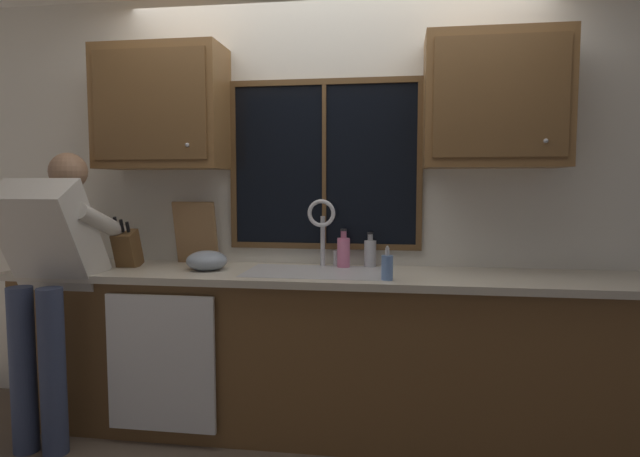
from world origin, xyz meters
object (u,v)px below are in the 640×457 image
(person_standing, at_px, (50,266))
(soap_dispenser, at_px, (387,267))
(cutting_board, at_px, (196,233))
(bottle_green_glass, at_px, (344,252))
(mixing_bowl, at_px, (207,261))
(bottle_tall_clear, at_px, (370,253))
(knife_block, at_px, (127,249))

(person_standing, relative_size, soap_dispenser, 8.88)
(cutting_board, distance_m, bottle_green_glass, 0.93)
(person_standing, height_order, mixing_bowl, person_standing)
(mixing_bowl, bearing_deg, bottle_green_glass, 14.80)
(person_standing, distance_m, bottle_tall_clear, 1.78)
(cutting_board, xyz_separation_m, soap_dispenser, (1.18, -0.41, -0.12))
(knife_block, height_order, mixing_bowl, knife_block)
(mixing_bowl, height_order, bottle_green_glass, bottle_green_glass)
(person_standing, bearing_deg, cutting_board, 41.38)
(cutting_board, height_order, soap_dispenser, cutting_board)
(person_standing, relative_size, mixing_bowl, 6.82)
(bottle_tall_clear, bearing_deg, bottle_green_glass, -165.45)
(mixing_bowl, bearing_deg, bottle_tall_clear, 14.76)
(person_standing, height_order, cutting_board, person_standing)
(person_standing, relative_size, cutting_board, 4.07)
(person_standing, xyz_separation_m, soap_dispenser, (1.80, 0.13, 0.02))
(bottle_green_glass, bearing_deg, person_standing, -161.47)
(person_standing, relative_size, bottle_tall_clear, 7.66)
(mixing_bowl, bearing_deg, person_standing, -157.90)
(soap_dispenser, bearing_deg, bottle_green_glass, 124.54)
(cutting_board, distance_m, bottle_tall_clear, 1.08)
(cutting_board, height_order, bottle_green_glass, cutting_board)
(cutting_board, relative_size, bottle_green_glass, 1.71)
(person_standing, bearing_deg, mixing_bowl, 22.10)
(cutting_board, height_order, bottle_tall_clear, cutting_board)
(bottle_green_glass, bearing_deg, cutting_board, 178.40)
(knife_block, distance_m, bottle_tall_clear, 1.44)
(knife_block, bearing_deg, soap_dispenser, -7.69)
(bottle_green_glass, height_order, bottle_tall_clear, bottle_green_glass)
(knife_block, bearing_deg, person_standing, -128.33)
(person_standing, distance_m, cutting_board, 0.83)
(knife_block, bearing_deg, bottle_tall_clear, 8.68)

